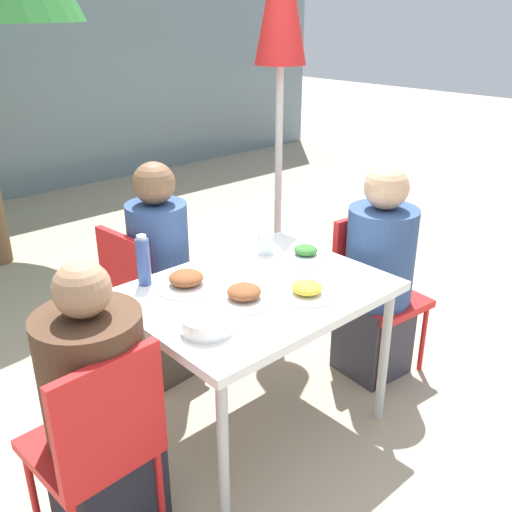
% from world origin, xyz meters
% --- Properties ---
extents(ground_plane, '(24.00, 24.00, 0.00)m').
position_xyz_m(ground_plane, '(0.00, 0.00, 0.00)').
color(ground_plane, tan).
extents(dining_table, '(1.10, 0.84, 0.75)m').
position_xyz_m(dining_table, '(0.00, 0.00, 0.68)').
color(dining_table, white).
rests_on(dining_table, ground).
extents(chair_left, '(0.42, 0.42, 0.86)m').
position_xyz_m(chair_left, '(-0.85, -0.12, 0.50)').
color(chair_left, red).
rests_on(chair_left, ground).
extents(person_left, '(0.37, 0.37, 1.12)m').
position_xyz_m(person_left, '(-0.80, -0.04, 0.52)').
color(person_left, black).
rests_on(person_left, ground).
extents(chair_right, '(0.44, 0.44, 0.86)m').
position_xyz_m(chair_right, '(0.86, 0.00, 0.50)').
color(chair_right, red).
rests_on(chair_right, ground).
extents(person_right, '(0.36, 0.36, 1.17)m').
position_xyz_m(person_right, '(0.80, -0.07, 0.55)').
color(person_right, '#383842').
rests_on(person_right, ground).
extents(chair_far, '(0.43, 0.43, 0.86)m').
position_xyz_m(chair_far, '(-0.14, 0.71, 0.50)').
color(chair_far, red).
rests_on(chair_far, ground).
extents(person_far, '(0.31, 0.31, 1.19)m').
position_xyz_m(person_far, '(-0.06, 0.67, 0.57)').
color(person_far, '#473D33').
rests_on(person_far, ground).
extents(closed_umbrella, '(0.36, 0.36, 2.36)m').
position_xyz_m(closed_umbrella, '(0.91, 0.79, 1.77)').
color(closed_umbrella, '#333333').
rests_on(closed_umbrella, ground).
extents(plate_0, '(0.23, 0.23, 0.07)m').
position_xyz_m(plate_0, '(0.11, -0.20, 0.77)').
color(plate_0, white).
rests_on(plate_0, dining_table).
extents(plate_1, '(0.21, 0.21, 0.06)m').
position_xyz_m(plate_1, '(0.41, 0.09, 0.77)').
color(plate_1, white).
rests_on(plate_1, dining_table).
extents(plate_2, '(0.26, 0.26, 0.07)m').
position_xyz_m(plate_2, '(-0.12, -0.06, 0.78)').
color(plate_2, white).
rests_on(plate_2, dining_table).
extents(plate_3, '(0.27, 0.27, 0.07)m').
position_xyz_m(plate_3, '(-0.22, 0.21, 0.78)').
color(plate_3, white).
rests_on(plate_3, dining_table).
extents(bottle, '(0.06, 0.06, 0.23)m').
position_xyz_m(bottle, '(-0.34, 0.36, 0.86)').
color(bottle, '#334C8E').
rests_on(bottle, dining_table).
extents(drinking_cup, '(0.08, 0.08, 0.10)m').
position_xyz_m(drinking_cup, '(0.30, 0.26, 0.80)').
color(drinking_cup, silver).
rests_on(drinking_cup, dining_table).
extents(salad_bowl, '(0.20, 0.20, 0.06)m').
position_xyz_m(salad_bowl, '(-0.38, -0.14, 0.78)').
color(salad_bowl, white).
rests_on(salad_bowl, dining_table).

